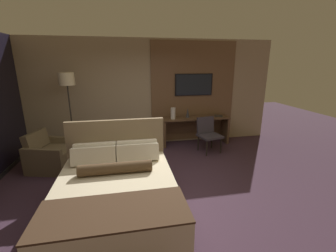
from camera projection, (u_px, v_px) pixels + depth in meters
ground_plane at (159, 192)px, 3.93m from camera, size 16.00×16.00×0.00m
wall_back_tv_panel at (151, 93)px, 6.03m from camera, size 7.20×0.09×2.80m
bed at (117, 193)px, 3.28m from camera, size 1.70×2.09×1.22m
desk at (195, 125)px, 6.23m from camera, size 1.84×0.51×0.76m
tv at (194, 85)px, 6.12m from camera, size 1.05×0.04×0.59m
desk_chair at (208, 132)px, 5.67m from camera, size 0.62×0.61×0.87m
armchair_by_window at (52, 156)px, 4.79m from camera, size 1.01×1.04×0.80m
floor_lamp at (67, 86)px, 5.06m from camera, size 0.34×0.34×1.98m
vase_tall at (173, 113)px, 5.90m from camera, size 0.13×0.13×0.30m
vase_short at (188, 113)px, 6.07m from camera, size 0.10×0.10×0.26m
book at (218, 116)px, 6.21m from camera, size 0.26×0.22×0.03m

